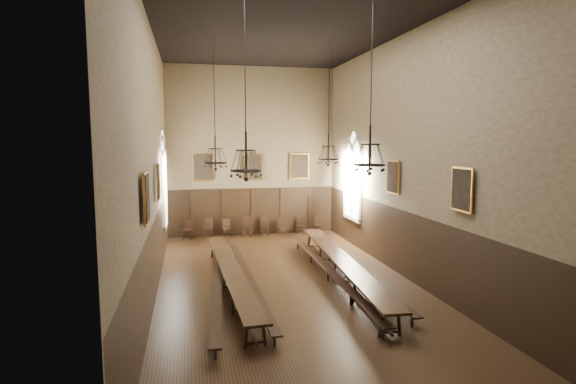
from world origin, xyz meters
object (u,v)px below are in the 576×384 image
object	(u,v)px
table_right	(341,269)
chandelier_back_left	(215,155)
chair_3	(247,230)
table_left	(231,279)
chair_4	(265,230)
bench_right_outer	(357,272)
chair_0	(188,233)
chandelier_back_right	(328,151)
bench_left_outer	(217,283)
chandelier_front_right	(370,155)
chair_5	(281,230)
chair_7	(318,228)
chandelier_front_left	(246,160)
bench_left_inner	(248,280)
chair_1	(208,232)
bench_right_inner	(328,273)
chair_6	(300,228)
chair_2	(227,232)

from	to	relation	value
table_right	chandelier_back_left	bearing A→B (deg)	151.89
chair_3	chandelier_back_left	world-z (taller)	chandelier_back_left
table_left	chair_4	bearing A→B (deg)	73.08
table_right	bench_right_outer	distance (m)	0.62
chair_3	chair_0	bearing A→B (deg)	-165.00
table_left	chandelier_back_right	world-z (taller)	chandelier_back_right
bench_left_outer	bench_right_outer	distance (m)	5.15
chair_0	bench_left_outer	bearing A→B (deg)	-70.10
chandelier_back_left	chandelier_front_right	xyz separation A→B (m)	(4.16, -5.25, 0.13)
bench_right_outer	bench_left_outer	bearing A→B (deg)	-177.03
table_right	chair_5	bearing A→B (deg)	93.83
bench_right_outer	chair_7	world-z (taller)	chair_7
chair_0	chandelier_back_right	distance (m)	9.47
table_right	chandelier_back_left	xyz separation A→B (m)	(-4.35, 2.33, 4.14)
chandelier_front_left	chandelier_front_right	size ratio (longest dim) A/B	1.03
bench_left_inner	chair_4	distance (m)	8.79
chair_1	chandelier_back_left	world-z (taller)	chandelier_back_left
bench_right_inner	chair_1	bearing A→B (deg)	115.41
bench_left_inner	chair_7	size ratio (longest dim) A/B	11.45
bench_left_inner	chair_1	bearing A→B (deg)	96.71
table_left	chair_6	distance (m)	9.74
bench_left_outer	chair_0	xyz separation A→B (m)	(-0.96, 8.63, 0.01)
bench_right_outer	chair_3	bearing A→B (deg)	109.93
chair_5	chair_6	size ratio (longest dim) A/B	0.96
bench_left_outer	chair_3	distance (m)	8.86
chandelier_front_left	bench_right_inner	bearing A→B (deg)	38.16
chair_0	chair_2	distance (m)	2.05
chair_1	bench_left_inner	bearing A→B (deg)	-71.75
chair_3	bench_left_outer	bearing A→B (deg)	-88.31
chair_4	bench_right_outer	bearing A→B (deg)	-68.90
bench_right_outer	table_right	bearing A→B (deg)	176.02
chair_0	chair_2	size ratio (longest dim) A/B	1.05
bench_right_inner	bench_right_outer	world-z (taller)	bench_right_inner
bench_left_outer	bench_right_outer	size ratio (longest dim) A/B	1.10
table_left	chair_2	size ratio (longest dim) A/B	10.32
chair_7	chair_3	bearing A→B (deg)	179.76
table_left	chair_6	xyz separation A→B (m)	(4.57, 8.60, -0.11)
chandelier_back_left	bench_right_inner	bearing A→B (deg)	-30.92
chair_0	chair_7	world-z (taller)	chair_0
chandelier_back_right	chandelier_front_left	xyz separation A→B (m)	(-3.91, -4.65, -0.12)
chair_0	chair_4	world-z (taller)	same
table_right	chair_5	size ratio (longest dim) A/B	12.20
chair_5	chandelier_front_right	size ratio (longest dim) A/B	0.19
chair_0	chair_3	distance (m)	3.09
bench_right_inner	table_right	bearing A→B (deg)	-2.05
chandelier_back_left	chandelier_back_right	world-z (taller)	same
bench_left_inner	chair_1	distance (m)	8.58
bench_left_inner	chandelier_front_right	xyz separation A→B (m)	(3.25, -2.73, 4.41)
chair_2	chandelier_back_left	xyz separation A→B (m)	(-0.90, -5.98, 4.27)
table_right	chair_2	distance (m)	9.00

